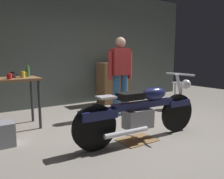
{
  "coord_description": "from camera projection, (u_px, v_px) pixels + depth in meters",
  "views": [
    {
      "loc": [
        -2.36,
        -2.77,
        1.27
      ],
      "look_at": [
        -0.05,
        0.7,
        0.65
      ],
      "focal_mm": 35.7,
      "sensor_mm": 36.0,
      "label": 1
    }
  ],
  "objects": [
    {
      "name": "drip_tray",
      "position": [
        137.0,
        140.0,
        3.39
      ],
      "size": [
        0.56,
        0.4,
        0.01
      ],
      "primitive_type": "cube",
      "color": "olive",
      "rests_on": "ground_plane"
    },
    {
      "name": "wooden_dresser",
      "position": [
        113.0,
        83.0,
        6.14
      ],
      "size": [
        0.8,
        0.47,
        1.1
      ],
      "color": "brown",
      "rests_on": "ground_plane"
    },
    {
      "name": "mug_red_diner",
      "position": [
        10.0,
        76.0,
        3.64
      ],
      "size": [
        0.11,
        0.08,
        0.1
      ],
      "color": "red",
      "rests_on": "workbench"
    },
    {
      "name": "motorcycle",
      "position": [
        142.0,
        111.0,
        3.37
      ],
      "size": [
        2.19,
        0.6,
        1.0
      ],
      "rotation": [
        0.0,
        0.0,
        -0.06
      ],
      "color": "black",
      "rests_on": "ground_plane"
    },
    {
      "name": "ground_plane",
      "position": [
        138.0,
        132.0,
        3.76
      ],
      "size": [
        12.0,
        12.0,
        0.0
      ],
      "primitive_type": "plane",
      "color": "gray"
    },
    {
      "name": "person_standing",
      "position": [
        120.0,
        73.0,
        4.74
      ],
      "size": [
        0.57,
        0.26,
        1.67
      ],
      "rotation": [
        0.0,
        0.0,
        3.04
      ],
      "color": "#336090",
      "rests_on": "ground_plane"
    },
    {
      "name": "back_wall",
      "position": [
        69.0,
        46.0,
        5.83
      ],
      "size": [
        8.0,
        0.12,
        3.1
      ],
      "primitive_type": "cube",
      "color": "#56605B",
      "rests_on": "ground_plane"
    },
    {
      "name": "mug_black_matte",
      "position": [
        13.0,
        75.0,
        3.85
      ],
      "size": [
        0.12,
        0.08,
        0.11
      ],
      "color": "black",
      "rests_on": "workbench"
    },
    {
      "name": "bottle",
      "position": [
        28.0,
        71.0,
        4.12
      ],
      "size": [
        0.06,
        0.06,
        0.24
      ],
      "color": "#4C8C4C",
      "rests_on": "workbench"
    },
    {
      "name": "mug_yellow_tall",
      "position": [
        23.0,
        74.0,
        3.91
      ],
      "size": [
        0.11,
        0.08,
        0.11
      ],
      "color": "yellow",
      "rests_on": "workbench"
    },
    {
      "name": "shop_stool",
      "position": [
        178.0,
        88.0,
        5.5
      ],
      "size": [
        0.32,
        0.32,
        0.64
      ],
      "color": "#B2B2B7",
      "rests_on": "ground_plane"
    }
  ]
}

